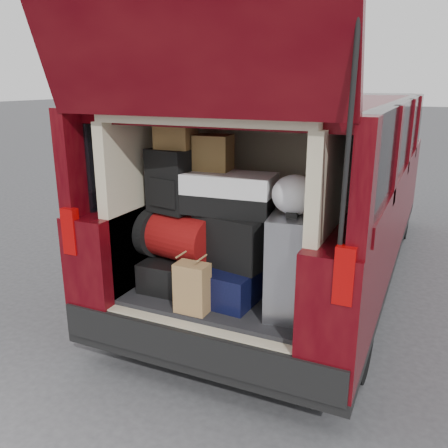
{
  "coord_description": "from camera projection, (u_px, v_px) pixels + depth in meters",
  "views": [
    {
      "loc": [
        1.22,
        -2.53,
        1.93
      ],
      "look_at": [
        -0.03,
        0.2,
        1.03
      ],
      "focal_mm": 38.0,
      "sensor_mm": 36.0,
      "label": 1
    }
  ],
  "objects": [
    {
      "name": "minivan",
      "position": [
        298.0,
        191.0,
        4.6
      ],
      "size": [
        1.9,
        5.35,
        2.77
      ],
      "color": "black",
      "rests_on": "ground"
    },
    {
      "name": "navy_hardshell",
      "position": [
        230.0,
        280.0,
        3.15
      ],
      "size": [
        0.45,
        0.54,
        0.22
      ],
      "primitive_type": "cube",
      "rotation": [
        0.0,
        0.0,
        -0.07
      ],
      "color": "black",
      "rests_on": "load_floor"
    },
    {
      "name": "grocery_sack_lower",
      "position": [
        175.0,
        132.0,
        3.09
      ],
      "size": [
        0.25,
        0.21,
        0.22
      ],
      "primitive_type": "cube",
      "rotation": [
        0.0,
        0.0,
        0.06
      ],
      "color": "olive",
      "rests_on": "backpack"
    },
    {
      "name": "load_floor",
      "position": [
        233.0,
        322.0,
        3.4
      ],
      "size": [
        1.24,
        1.05,
        0.55
      ],
      "primitive_type": "cube",
      "color": "black",
      "rests_on": "ground"
    },
    {
      "name": "silver_roller",
      "position": [
        291.0,
        264.0,
        2.88
      ],
      "size": [
        0.32,
        0.45,
        0.63
      ],
      "primitive_type": "cube",
      "rotation": [
        0.0,
        0.0,
        0.14
      ],
      "color": "silver",
      "rests_on": "load_floor"
    },
    {
      "name": "black_soft_case",
      "position": [
        233.0,
        240.0,
        3.09
      ],
      "size": [
        0.51,
        0.36,
        0.34
      ],
      "primitive_type": "cube",
      "rotation": [
        0.0,
        0.0,
        -0.19
      ],
      "color": "black",
      "rests_on": "navy_hardshell"
    },
    {
      "name": "backpack",
      "position": [
        170.0,
        181.0,
        3.15
      ],
      "size": [
        0.32,
        0.23,
        0.42
      ],
      "primitive_type": "cube",
      "rotation": [
        0.0,
        0.0,
        -0.19
      ],
      "color": "black",
      "rests_on": "red_duffel"
    },
    {
      "name": "kraft_bag",
      "position": [
        192.0,
        288.0,
        2.92
      ],
      "size": [
        0.21,
        0.13,
        0.32
      ],
      "primitive_type": "cube",
      "rotation": [
        0.0,
        0.0,
        -0.0
      ],
      "color": "#936542",
      "rests_on": "load_floor"
    },
    {
      "name": "black_hardshell",
      "position": [
        178.0,
        270.0,
        3.34
      ],
      "size": [
        0.38,
        0.52,
        0.21
      ],
      "primitive_type": "cube",
      "rotation": [
        0.0,
        0.0,
        0.02
      ],
      "color": "black",
      "rests_on": "load_floor"
    },
    {
      "name": "red_duffel",
      "position": [
        180.0,
        236.0,
        3.22
      ],
      "size": [
        0.55,
        0.41,
        0.33
      ],
      "primitive_type": "cube",
      "rotation": [
        0.0,
        0.0,
        -0.18
      ],
      "color": "maroon",
      "rests_on": "black_hardshell"
    },
    {
      "name": "grocery_sack_upper",
      "position": [
        213.0,
        153.0,
        3.1
      ],
      "size": [
        0.25,
        0.21,
        0.23
      ],
      "primitive_type": "cube",
      "rotation": [
        0.0,
        0.0,
        0.09
      ],
      "color": "olive",
      "rests_on": "twotone_duffel"
    },
    {
      "name": "ground",
      "position": [
        216.0,
        375.0,
        3.24
      ],
      "size": [
        80.0,
        80.0,
        0.0
      ],
      "primitive_type": "plane",
      "color": "#37373A",
      "rests_on": "ground"
    },
    {
      "name": "plastic_bag_right",
      "position": [
        295.0,
        195.0,
        2.76
      ],
      "size": [
        0.31,
        0.29,
        0.23
      ],
      "primitive_type": "ellipsoid",
      "rotation": [
        0.0,
        0.0,
        -0.17
      ],
      "color": "silver",
      "rests_on": "silver_roller"
    },
    {
      "name": "twotone_duffel",
      "position": [
        229.0,
        193.0,
        3.06
      ],
      "size": [
        0.6,
        0.34,
        0.26
      ],
      "primitive_type": "cube",
      "rotation": [
        0.0,
        0.0,
        0.08
      ],
      "color": "white",
      "rests_on": "black_soft_case"
    }
  ]
}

